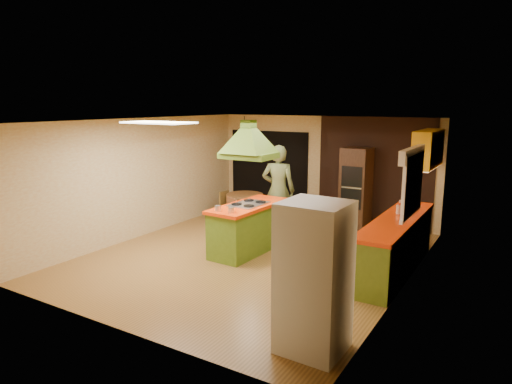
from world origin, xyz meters
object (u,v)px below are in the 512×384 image
Objects in this scene: man at (278,190)px; wall_oven at (356,188)px; refrigerator at (314,278)px; dining_table at (245,202)px; canister_large at (412,198)px; kitchen_island at (249,227)px.

wall_oven is (1.21, 1.45, -0.06)m from man.
dining_table is (-3.79, 4.50, -0.41)m from refrigerator.
refrigerator reaches higher than canister_large.
kitchen_island is 2.12× the size of dining_table.
kitchen_island is at bearing 134.98° from refrigerator.
dining_table is at bearing 126.96° from kitchen_island.
kitchen_island is 3.68m from refrigerator.
wall_oven is (1.16, 2.71, 0.45)m from kitchen_island.
refrigerator is at bearing -91.50° from canister_large.
dining_table is 3.95m from canister_large.
canister_large is at bearing -3.42° from dining_table.
canister_large is at bearing -33.79° from wall_oven.
kitchen_island is at bearing 75.54° from man.
man is 1.11× the size of refrigerator.
dining_table is at bearing 131.52° from refrigerator.
canister_large is at bearing 34.09° from kitchen_island.
wall_oven is at bearing 105.61° from refrigerator.
wall_oven is (-1.36, 5.37, 0.04)m from refrigerator.
man reaches higher than wall_oven.
wall_oven reaches higher than kitchen_island.
refrigerator is 0.96× the size of wall_oven.
man is 4.69m from refrigerator.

